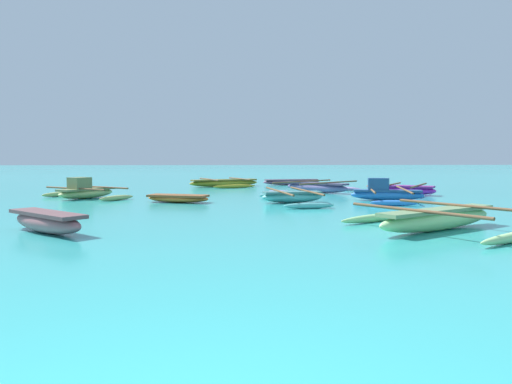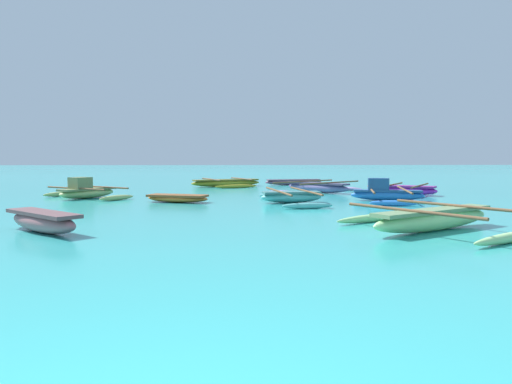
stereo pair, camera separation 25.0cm
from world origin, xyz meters
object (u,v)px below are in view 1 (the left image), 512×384
at_px(moored_boat_0, 292,182).
at_px(moored_boat_5, 178,198).
at_px(moored_boat_8, 386,193).
at_px(moored_boat_9, 47,221).
at_px(moored_boat_4, 224,183).
at_px(moored_boat_7, 85,191).
at_px(moored_boat_1, 438,219).
at_px(moored_boat_2, 316,187).
at_px(moored_boat_3, 405,190).
at_px(moored_boat_6, 292,197).

distance_m(moored_boat_0, moored_boat_5, 12.36).
relative_size(moored_boat_8, moored_boat_9, 2.00).
height_order(moored_boat_4, moored_boat_7, moored_boat_7).
xyz_separation_m(moored_boat_1, moored_boat_7, (-10.42, 8.92, 0.04)).
relative_size(moored_boat_1, moored_boat_9, 1.94).
height_order(moored_boat_5, moored_boat_9, moored_boat_9).
relative_size(moored_boat_5, moored_boat_7, 0.63).
bearing_deg(moored_boat_2, moored_boat_9, -76.16).
distance_m(moored_boat_3, moored_boat_8, 3.16).
xyz_separation_m(moored_boat_4, moored_boat_7, (-5.56, -7.59, 0.06)).
relative_size(moored_boat_3, moored_boat_8, 0.93).
bearing_deg(moored_boat_0, moored_boat_7, -146.46).
bearing_deg(moored_boat_2, moored_boat_3, 23.70).
bearing_deg(moored_boat_7, moored_boat_2, -39.38).
bearing_deg(moored_boat_6, moored_boat_7, 157.30).
bearing_deg(moored_boat_1, moored_boat_0, 61.79).
relative_size(moored_boat_4, moored_boat_6, 0.91).
height_order(moored_boat_4, moored_boat_9, moored_boat_4).
height_order(moored_boat_0, moored_boat_5, moored_boat_0).
distance_m(moored_boat_3, moored_boat_4, 10.42).
relative_size(moored_boat_6, moored_boat_9, 1.97).
bearing_deg(moored_boat_1, moored_boat_4, 75.81).
bearing_deg(moored_boat_9, moored_boat_6, 88.25).
bearing_deg(moored_boat_9, moored_boat_8, 77.84).
distance_m(moored_boat_0, moored_boat_7, 13.20).
relative_size(moored_boat_2, moored_boat_3, 1.13).
bearing_deg(moored_boat_3, moored_boat_8, -91.34).
height_order(moored_boat_3, moored_boat_6, moored_boat_3).
bearing_deg(moored_boat_7, moored_boat_4, -0.69).
bearing_deg(moored_boat_7, moored_boat_6, -70.46).
height_order(moored_boat_0, moored_boat_2, moored_boat_2).
relative_size(moored_boat_4, moored_boat_7, 1.04).
relative_size(moored_boat_1, moored_boat_6, 0.98).
relative_size(moored_boat_0, moored_boat_7, 0.91).
bearing_deg(moored_boat_4, moored_boat_8, -77.69).
bearing_deg(moored_boat_2, moored_boat_4, -178.75).
relative_size(moored_boat_2, moored_boat_8, 1.05).
distance_m(moored_boat_3, moored_boat_5, 10.10).
xyz_separation_m(moored_boat_0, moored_boat_8, (2.13, -10.64, 0.08)).
bearing_deg(moored_boat_5, moored_boat_0, 81.53).
bearing_deg(moored_boat_2, moored_boat_1, -38.37).
height_order(moored_boat_3, moored_boat_4, same).
height_order(moored_boat_0, moored_boat_3, moored_boat_3).
bearing_deg(moored_boat_5, moored_boat_1, -27.62).
xyz_separation_m(moored_boat_5, moored_boat_9, (-2.10, -6.76, 0.09)).
bearing_deg(moored_boat_4, moored_boat_0, -3.16).
distance_m(moored_boat_3, moored_boat_6, 6.40).
distance_m(moored_boat_0, moored_boat_9, 19.36).
distance_m(moored_boat_3, moored_boat_9, 15.23).
relative_size(moored_boat_3, moored_boat_7, 1.08).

